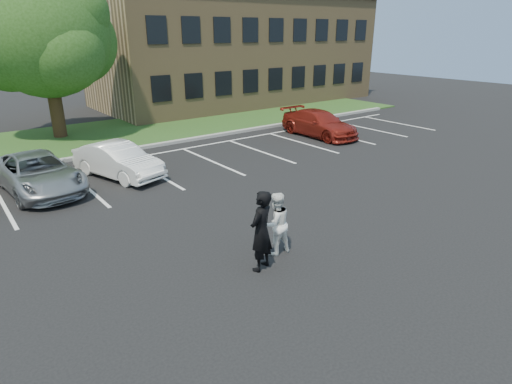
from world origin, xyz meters
TOP-DOWN VIEW (x-y plane):
  - ground_plane at (0.00, 0.00)m, footprint 90.00×90.00m
  - curb at (0.00, 12.00)m, footprint 40.00×0.30m
  - grass_strip at (0.00, 16.00)m, footprint 44.00×8.00m
  - stall_lines at (1.40, 8.95)m, footprint 34.00×5.36m
  - office_building at (14.00, 21.99)m, footprint 22.40×10.40m
  - tree at (-1.34, 17.08)m, footprint 7.80×7.20m
  - man_black_suit at (-1.17, -0.73)m, footprint 0.88×0.73m
  - man_white_shirt at (-0.36, -0.33)m, footprint 0.88×0.71m
  - car_silver_minivan at (-4.26, 8.58)m, footprint 2.71×5.13m
  - car_white_sedan at (-1.33, 8.39)m, footprint 2.62×4.40m
  - car_red_compact at (10.23, 8.59)m, footprint 1.99×4.87m

SIDE VIEW (x-z plane):
  - ground_plane at x=0.00m, z-range 0.00..0.00m
  - stall_lines at x=1.40m, z-range 0.00..0.01m
  - grass_strip at x=0.00m, z-range 0.00..0.08m
  - curb at x=0.00m, z-range 0.00..0.15m
  - car_white_sedan at x=-1.33m, z-range 0.00..1.37m
  - car_silver_minivan at x=-4.26m, z-range 0.00..1.37m
  - car_red_compact at x=10.23m, z-range 0.00..1.41m
  - man_white_shirt at x=-0.36m, z-range 0.00..1.70m
  - man_black_suit at x=-1.17m, z-range 0.00..2.06m
  - office_building at x=14.00m, z-range 0.01..8.31m
  - tree at x=-1.34m, z-range 0.95..9.75m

